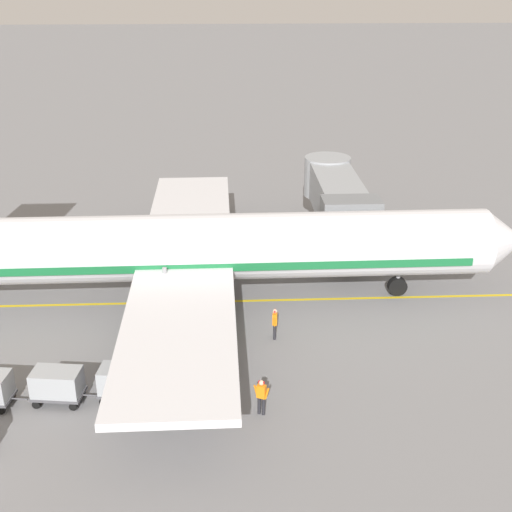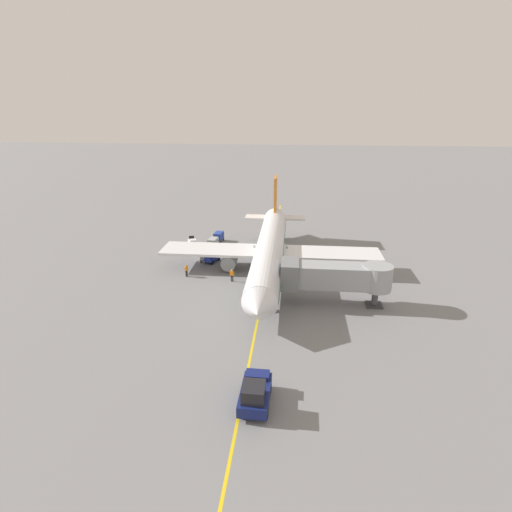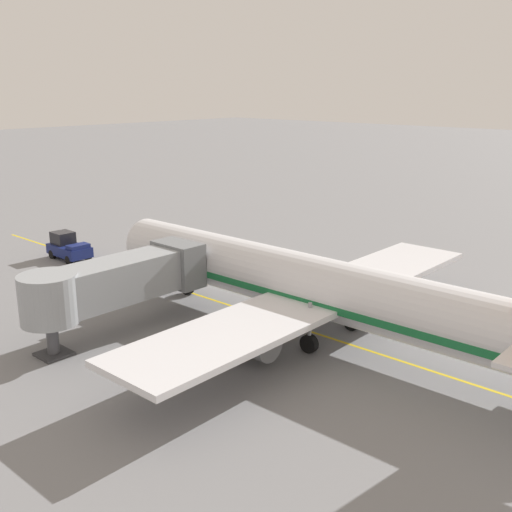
{
  "view_description": "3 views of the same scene",
  "coord_description": "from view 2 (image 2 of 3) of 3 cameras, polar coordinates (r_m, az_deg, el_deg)",
  "views": [
    {
      "loc": [
        34.36,
        1.78,
        17.7
      ],
      "look_at": [
        2.23,
        3.33,
        3.76
      ],
      "focal_mm": 47.15,
      "sensor_mm": 36.0,
      "label": 1
    },
    {
      "loc": [
        -3.68,
        51.88,
        21.3
      ],
      "look_at": [
        1.03,
        5.6,
        4.16
      ],
      "focal_mm": 28.42,
      "sensor_mm": 36.0,
      "label": 2
    },
    {
      "loc": [
        -29.33,
        -21.51,
        15.14
      ],
      "look_at": [
        0.91,
        5.87,
        3.81
      ],
      "focal_mm": 42.89,
      "sensor_mm": 36.0,
      "label": 3
    }
  ],
  "objects": [
    {
      "name": "baggage_cart_tail_end",
      "position": [
        68.31,
        -5.28,
        2.81
      ],
      "size": [
        1.57,
        2.96,
        1.58
      ],
      "color": "#4C4C51",
      "rests_on": "ground"
    },
    {
      "name": "baggage_cart_second_in_train",
      "position": [
        62.44,
        -6.52,
        1.07
      ],
      "size": [
        1.57,
        2.96,
        1.58
      ],
      "color": "#4C4C51",
      "rests_on": "ground"
    },
    {
      "name": "gate_lead_in_line",
      "position": [
        56.2,
        1.62,
        -2.05
      ],
      "size": [
        0.24,
        80.0,
        0.01
      ],
      "primitive_type": "cube",
      "color": "gold",
      "rests_on": "ground"
    },
    {
      "name": "ground_plane",
      "position": [
        56.21,
        1.62,
        -2.05
      ],
      "size": [
        400.0,
        400.0,
        0.0
      ],
      "primitive_type": "plane",
      "color": "slate"
    },
    {
      "name": "jet_bridge",
      "position": [
        46.41,
        11.08,
        -2.79
      ],
      "size": [
        12.37,
        3.5,
        4.98
      ],
      "color": "#93999E",
      "rests_on": "ground"
    },
    {
      "name": "ground_crew_loader",
      "position": [
        52.45,
        -3.4,
        -2.63
      ],
      "size": [
        0.73,
        0.29,
        1.69
      ],
      "color": "#232328",
      "rests_on": "ground"
    },
    {
      "name": "pushback_tractor",
      "position": [
        32.14,
        -0.15,
        -18.72
      ],
      "size": [
        2.28,
        4.44,
        2.4
      ],
      "color": "navy",
      "rests_on": "ground"
    },
    {
      "name": "ground_crew_wing_walker",
      "position": [
        54.7,
        -9.78,
        -1.92
      ],
      "size": [
        0.39,
        0.69,
        1.69
      ],
      "color": "#232328",
      "rests_on": "ground"
    },
    {
      "name": "baggage_tug_lead",
      "position": [
        66.25,
        -8.94,
        1.87
      ],
      "size": [
        2.07,
        2.77,
        1.62
      ],
      "color": "silver",
      "rests_on": "ground"
    },
    {
      "name": "baggage_cart_third_in_train",
      "position": [
        65.28,
        -6.07,
        1.95
      ],
      "size": [
        1.57,
        2.96,
        1.58
      ],
      "color": "#4C4C51",
      "rests_on": "ground"
    },
    {
      "name": "baggage_tug_trailing",
      "position": [
        59.32,
        -6.2,
        -0.2
      ],
      "size": [
        2.0,
        2.76,
        1.62
      ],
      "color": "#1E339E",
      "rests_on": "ground"
    },
    {
      "name": "baggage_cart_front",
      "position": [
        59.78,
        -7.02,
        0.17
      ],
      "size": [
        1.57,
        2.96,
        1.58
      ],
      "color": "#4C4C51",
      "rests_on": "ground"
    },
    {
      "name": "parked_airliner",
      "position": [
        54.84,
        1.94,
        0.93
      ],
      "size": [
        30.04,
        37.22,
        10.63
      ],
      "color": "silver",
      "rests_on": "ground"
    }
  ]
}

